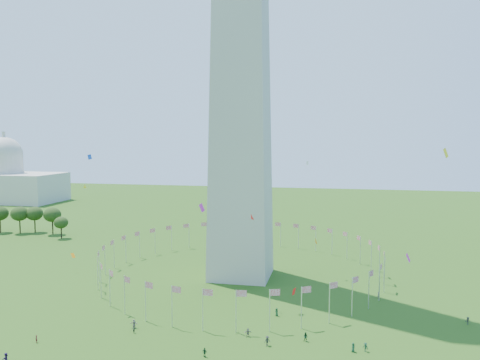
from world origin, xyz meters
TOP-DOWN VIEW (x-y plane):
  - ground at (0.00, 0.00)m, footprint 600.00×600.00m
  - flag_ring at (-0.00, 50.00)m, footprint 80.24×80.24m
  - capitol_building at (-180.00, 180.00)m, footprint 70.00×35.00m
  - crowd at (3.04, -0.26)m, footprint 105.59×74.48m
  - kites_aloft at (7.55, 24.04)m, footprint 103.65×68.38m
  - tree_line_west at (-106.90, 90.80)m, footprint 55.03×15.02m

SIDE VIEW (x-z plane):
  - ground at x=0.00m, z-range 0.00..0.00m
  - crowd at x=3.04m, z-range -0.12..1.90m
  - flag_ring at x=0.00m, z-range 0.00..9.00m
  - tree_line_west at x=-106.90m, z-range -0.60..11.49m
  - kites_aloft at x=7.55m, z-range 2.35..36.70m
  - capitol_building at x=-180.00m, z-range 0.00..46.00m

